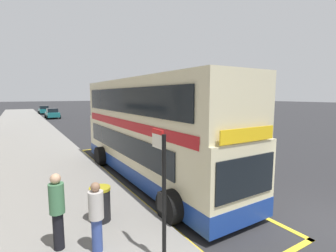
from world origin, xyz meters
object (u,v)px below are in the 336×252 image
(double_decker_bus, at_px, (149,132))
(pedestrian_further_back, at_px, (57,208))
(bus_stop_sign, at_px, (162,187))
(parked_car_navy_behind, at_px, (138,119))
(parked_car_teal_far, at_px, (52,113))
(pedestrian_waiting_near_sign, at_px, (96,214))
(litter_bin, at_px, (100,204))
(parked_car_teal_across, at_px, (44,110))

(double_decker_bus, height_order, pedestrian_further_back, double_decker_bus)
(pedestrian_further_back, bearing_deg, double_decker_bus, 41.11)
(bus_stop_sign, height_order, pedestrian_further_back, bus_stop_sign)
(pedestrian_further_back, bearing_deg, parked_car_navy_behind, 60.95)
(parked_car_teal_far, height_order, pedestrian_further_back, pedestrian_further_back)
(parked_car_navy_behind, xyz_separation_m, pedestrian_waiting_near_sign, (-10.97, -21.63, 0.23))
(double_decker_bus, height_order, litter_bin, double_decker_bus)
(litter_bin, bearing_deg, pedestrian_waiting_near_sign, -109.18)
(pedestrian_waiting_near_sign, relative_size, litter_bin, 1.66)
(parked_car_navy_behind, height_order, pedestrian_further_back, pedestrian_further_back)
(bus_stop_sign, relative_size, pedestrian_waiting_near_sign, 1.74)
(pedestrian_further_back, bearing_deg, parked_car_teal_across, 85.48)
(parked_car_teal_across, bearing_deg, pedestrian_waiting_near_sign, -95.31)
(parked_car_teal_across, bearing_deg, pedestrian_further_back, -96.23)
(double_decker_bus, bearing_deg, bus_stop_sign, -114.54)
(parked_car_teal_far, bearing_deg, litter_bin, -94.52)
(bus_stop_sign, bearing_deg, parked_car_teal_across, 87.76)
(parked_car_teal_across, bearing_deg, parked_car_teal_far, -90.44)
(parked_car_navy_behind, distance_m, pedestrian_waiting_near_sign, 24.25)
(pedestrian_further_back, bearing_deg, pedestrian_waiting_near_sign, -36.98)
(parked_car_navy_behind, height_order, litter_bin, parked_car_navy_behind)
(parked_car_teal_across, height_order, parked_car_teal_far, same)
(bus_stop_sign, distance_m, pedestrian_further_back, 2.55)
(double_decker_bus, relative_size, pedestrian_further_back, 6.06)
(bus_stop_sign, height_order, litter_bin, bus_stop_sign)
(double_decker_bus, xyz_separation_m, parked_car_teal_across, (-0.50, 44.54, -1.26))
(double_decker_bus, height_order, parked_car_teal_far, double_decker_bus)
(pedestrian_waiting_near_sign, height_order, litter_bin, pedestrian_waiting_near_sign)
(double_decker_bus, distance_m, parked_car_teal_far, 33.45)
(parked_car_teal_far, xyz_separation_m, litter_bin, (-2.86, -36.41, -0.16))
(bus_stop_sign, relative_size, parked_car_navy_behind, 0.68)
(parked_car_navy_behind, bearing_deg, pedestrian_further_back, -118.66)
(parked_car_navy_behind, bearing_deg, bus_stop_sign, -113.07)
(double_decker_bus, distance_m, litter_bin, 4.54)
(double_decker_bus, xyz_separation_m, pedestrian_further_back, (-4.32, -3.77, -0.93))
(bus_stop_sign, relative_size, parked_car_teal_across, 0.68)
(pedestrian_further_back, bearing_deg, litter_bin, 33.05)
(double_decker_bus, xyz_separation_m, litter_bin, (-3.11, -2.98, -1.42))
(pedestrian_waiting_near_sign, bearing_deg, litter_bin, 70.82)
(pedestrian_waiting_near_sign, bearing_deg, double_decker_bus, 50.40)
(parked_car_teal_across, xyz_separation_m, parked_car_teal_far, (0.25, -11.11, 0.00))
(parked_car_navy_behind, distance_m, parked_car_teal_across, 28.35)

